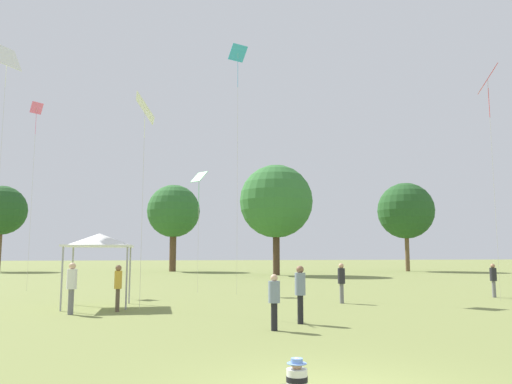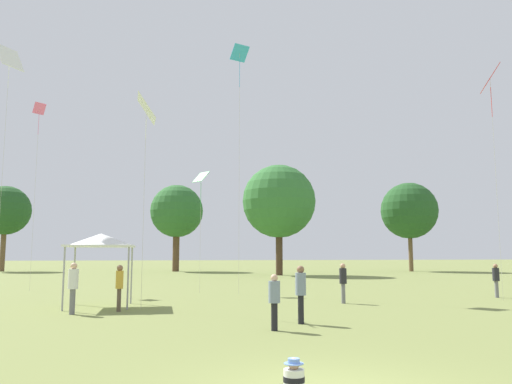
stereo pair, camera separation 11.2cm
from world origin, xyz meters
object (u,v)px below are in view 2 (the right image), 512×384
(kite_1, at_px, (9,61))
(distant_tree_1, at_px, (409,211))
(kite_2, at_px, (146,112))
(kite_3, at_px, (39,119))
(person_standing_0, at_px, (274,297))
(person_standing_3, at_px, (119,283))
(person_standing_2, at_px, (73,283))
(kite_5, at_px, (240,63))
(distant_tree_3, at_px, (177,212))
(person_standing_1, at_px, (496,277))
(kite_0, at_px, (490,82))
(person_standing_5, at_px, (301,289))
(person_standing_4, at_px, (343,279))
(distant_tree_2, at_px, (5,211))
(distant_tree_0, at_px, (279,201))
(seated_toddler, at_px, (293,380))
(canopy_tent, at_px, (101,241))
(kite_4, at_px, (201,180))

(kite_1, xyz_separation_m, distant_tree_1, (37.56, 30.07, -4.96))
(kite_2, xyz_separation_m, kite_3, (-6.99, 10.56, 2.23))
(person_standing_0, xyz_separation_m, person_standing_3, (-4.89, 5.56, 0.13))
(person_standing_2, xyz_separation_m, person_standing_3, (1.58, 0.62, -0.04))
(kite_2, bearing_deg, distant_tree_1, 0.84)
(kite_5, bearing_deg, kite_3, 1.18)
(kite_3, xyz_separation_m, distant_tree_3, (8.60, 30.56, -3.03))
(person_standing_1, xyz_separation_m, kite_0, (-0.83, -1.63, 9.48))
(person_standing_5, bearing_deg, person_standing_1, -122.88)
(person_standing_4, relative_size, kite_0, 0.16)
(distant_tree_2, bearing_deg, kite_2, -66.69)
(kite_5, xyz_separation_m, distant_tree_0, (7.09, 22.74, -5.43))
(kite_1, distance_m, distant_tree_2, 40.07)
(distant_tree_1, bearing_deg, kite_5, -129.46)
(seated_toddler, height_order, canopy_tent, canopy_tent)
(person_standing_5, bearing_deg, person_standing_4, -94.99)
(person_standing_5, relative_size, kite_5, 0.13)
(distant_tree_1, bearing_deg, person_standing_5, -120.55)
(person_standing_5, xyz_separation_m, distant_tree_2, (-24.45, 49.88, 6.31))
(seated_toddler, height_order, distant_tree_3, distant_tree_3)
(seated_toddler, relative_size, kite_5, 0.04)
(kite_3, relative_size, kite_4, 1.64)
(distant_tree_0, bearing_deg, canopy_tent, -115.96)
(kite_2, height_order, kite_3, kite_3)
(distant_tree_2, bearing_deg, seated_toddler, -68.77)
(person_standing_1, bearing_deg, seated_toddler, 81.56)
(person_standing_0, xyz_separation_m, kite_1, (-11.72, 13.07, 11.42))
(person_standing_4, height_order, kite_2, kite_2)
(canopy_tent, bearing_deg, person_standing_4, -1.24)
(distant_tree_1, bearing_deg, kite_1, -141.32)
(person_standing_2, bearing_deg, seated_toddler, 174.93)
(canopy_tent, height_order, kite_1, kite_1)
(kite_1, xyz_separation_m, distant_tree_2, (-11.63, 38.02, -4.97))
(kite_4, relative_size, distant_tree_1, 0.63)
(kite_2, bearing_deg, person_standing_5, -95.05)
(person_standing_2, distance_m, kite_1, 14.85)
(person_standing_5, distance_m, distant_tree_2, 55.91)
(canopy_tent, bearing_deg, seated_toddler, -70.58)
(kite_0, bearing_deg, kite_3, -44.49)
(person_standing_4, bearing_deg, kite_2, -61.87)
(person_standing_0, relative_size, distant_tree_2, 0.15)
(person_standing_1, relative_size, distant_tree_0, 0.15)
(person_standing_2, height_order, person_standing_4, person_standing_2)
(kite_0, xyz_separation_m, distant_tree_3, (-14.75, 40.57, -3.20))
(person_standing_1, bearing_deg, kite_3, 15.57)
(kite_2, distance_m, distant_tree_2, 48.62)
(seated_toddler, relative_size, distant_tree_0, 0.05)
(kite_5, distance_m, distant_tree_1, 40.08)
(person_standing_5, relative_size, kite_3, 0.16)
(kite_1, height_order, distant_tree_0, kite_1)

